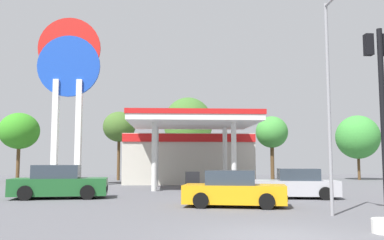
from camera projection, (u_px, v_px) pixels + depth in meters
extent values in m
plane|color=#56565B|center=(280.00, 238.00, 9.68)|extent=(90.00, 90.00, 0.00)
cube|color=beige|center=(187.00, 159.00, 34.12)|extent=(10.06, 6.14, 3.89)
cube|color=red|center=(189.00, 138.00, 31.18)|extent=(10.06, 0.12, 0.60)
cube|color=white|center=(192.00, 122.00, 27.37)|extent=(8.09, 7.33, 0.35)
cube|color=red|center=(192.00, 118.00, 27.40)|extent=(8.19, 7.43, 0.30)
cylinder|color=silver|center=(154.00, 156.00, 25.00)|extent=(0.32, 0.32, 4.16)
cylinder|color=silver|center=(234.00, 156.00, 25.28)|extent=(0.32, 0.32, 4.16)
cylinder|color=silver|center=(156.00, 157.00, 29.01)|extent=(0.32, 0.32, 4.16)
cylinder|color=silver|center=(225.00, 157.00, 29.29)|extent=(0.32, 0.32, 4.16)
cube|color=#4C4C51|center=(192.00, 180.00, 26.99)|extent=(0.90, 0.60, 1.10)
cube|color=white|center=(55.00, 132.00, 29.55)|extent=(0.40, 0.56, 7.66)
cube|color=white|center=(79.00, 133.00, 29.65)|extent=(0.40, 0.56, 7.66)
cylinder|color=blue|center=(69.00, 66.00, 30.08)|extent=(4.50, 0.22, 4.50)
cylinder|color=red|center=(69.00, 48.00, 30.23)|extent=(4.50, 0.22, 4.50)
cube|color=white|center=(69.00, 57.00, 30.20)|extent=(4.14, 0.08, 0.81)
cylinder|color=black|center=(91.00, 190.00, 21.16)|extent=(0.70, 0.30, 0.68)
cylinder|color=black|center=(87.00, 192.00, 19.35)|extent=(0.70, 0.30, 0.68)
cylinder|color=black|center=(34.00, 190.00, 20.72)|extent=(0.70, 0.30, 0.68)
cylinder|color=black|center=(25.00, 193.00, 18.91)|extent=(0.70, 0.30, 0.68)
cube|color=#1E5928|center=(60.00, 187.00, 20.06)|extent=(4.65, 2.33, 0.81)
cube|color=#2D3842|center=(57.00, 172.00, 20.10)|extent=(2.29, 1.87, 0.68)
cube|color=black|center=(106.00, 189.00, 20.40)|extent=(0.31, 1.79, 0.26)
cylinder|color=black|center=(271.00, 193.00, 19.39)|extent=(0.63, 0.30, 0.61)
cylinder|color=black|center=(268.00, 191.00, 21.01)|extent=(0.63, 0.30, 0.61)
cylinder|color=black|center=(325.00, 193.00, 19.14)|extent=(0.63, 0.30, 0.61)
cylinder|color=black|center=(318.00, 191.00, 20.76)|extent=(0.63, 0.30, 0.61)
cube|color=#B2B2BA|center=(296.00, 188.00, 20.09)|extent=(4.20, 2.28, 0.72)
cube|color=#2D3842|center=(298.00, 175.00, 20.14)|extent=(2.11, 1.76, 0.61)
cube|color=black|center=(255.00, 190.00, 20.28)|extent=(0.36, 1.59, 0.23)
cylinder|color=black|center=(266.00, 198.00, 17.00)|extent=(0.64, 0.33, 0.61)
cylinder|color=black|center=(267.00, 201.00, 15.39)|extent=(0.64, 0.33, 0.61)
cylinder|color=black|center=(206.00, 197.00, 17.37)|extent=(0.64, 0.33, 0.61)
cylinder|color=black|center=(201.00, 200.00, 15.76)|extent=(0.64, 0.33, 0.61)
cube|color=orange|center=(235.00, 194.00, 16.40)|extent=(4.25, 2.47, 0.72)
cube|color=#2D3842|center=(231.00, 178.00, 16.48)|extent=(2.17, 1.85, 0.61)
cube|color=black|center=(285.00, 197.00, 16.09)|extent=(0.44, 1.58, 0.23)
cylinder|color=black|center=(383.00, 122.00, 10.62)|extent=(0.14, 0.14, 4.90)
cube|color=black|center=(369.00, 45.00, 10.96)|extent=(0.21, 0.20, 0.57)
sphere|color=red|center=(366.00, 39.00, 11.10)|extent=(0.15, 0.15, 0.15)
sphere|color=#D89E0C|center=(366.00, 46.00, 11.09)|extent=(0.15, 0.15, 0.15)
sphere|color=green|center=(367.00, 53.00, 11.07)|extent=(0.15, 0.15, 0.15)
sphere|color=red|center=(382.00, 40.00, 11.13)|extent=(0.15, 0.15, 0.15)
sphere|color=#D89E0C|center=(382.00, 46.00, 11.11)|extent=(0.15, 0.15, 0.15)
sphere|color=green|center=(383.00, 53.00, 11.09)|extent=(0.15, 0.15, 0.15)
cylinder|color=brown|center=(18.00, 164.00, 36.44)|extent=(0.31, 0.31, 3.14)
ellipsoid|color=#358C21|center=(19.00, 131.00, 36.73)|extent=(3.50, 3.50, 3.21)
cylinder|color=brown|center=(119.00, 159.00, 38.87)|extent=(0.28, 0.28, 3.89)
ellipsoid|color=#406628|center=(119.00, 127.00, 39.17)|extent=(3.03, 3.03, 2.85)
cylinder|color=brown|center=(188.00, 161.00, 37.17)|extent=(0.29, 0.29, 3.52)
ellipsoid|color=#3D6D2B|center=(188.00, 123.00, 37.51)|extent=(4.44, 4.44, 4.72)
cylinder|color=brown|center=(272.00, 162.00, 38.32)|extent=(0.35, 0.35, 3.37)
ellipsoid|color=#3F9039|center=(272.00, 132.00, 38.60)|extent=(2.98, 2.98, 2.94)
cylinder|color=brown|center=(359.00, 166.00, 39.56)|extent=(0.26, 0.26, 2.54)
ellipsoid|color=green|center=(358.00, 137.00, 39.84)|extent=(4.12, 4.12, 4.17)
cylinder|color=gray|center=(329.00, 107.00, 14.03)|extent=(0.12, 0.12, 7.25)
cylinder|color=gray|center=(332.00, 0.00, 13.78)|extent=(0.09, 1.20, 0.09)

